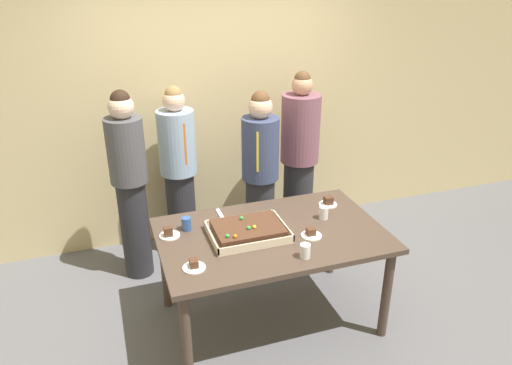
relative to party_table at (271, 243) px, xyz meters
name	(u,v)px	position (x,y,z in m)	size (l,w,h in m)	color
ground_plane	(270,318)	(0.00, 0.00, -0.70)	(12.00, 12.00, 0.00)	#5B5B60
interior_back_panel	(214,88)	(0.00, 1.60, 0.80)	(8.00, 0.12, 3.00)	#CCB784
party_table	(271,243)	(0.00, 0.00, 0.00)	(1.64, 1.03, 0.79)	#47382D
sheet_cake	(248,231)	(-0.18, 0.02, 0.13)	(0.55, 0.42, 0.11)	beige
plated_slice_near_left	(169,234)	(-0.72, 0.19, 0.11)	(0.15, 0.15, 0.08)	white
plated_slice_near_right	(328,202)	(0.59, 0.27, 0.11)	(0.15, 0.15, 0.07)	white
plated_slice_far_left	(194,266)	(-0.63, -0.26, 0.11)	(0.15, 0.15, 0.06)	white
plated_slice_far_right	(311,234)	(0.25, -0.13, 0.11)	(0.15, 0.15, 0.06)	white
drink_cup_nearest	(186,224)	(-0.58, 0.24, 0.14)	(0.07, 0.07, 0.10)	#2D5199
drink_cup_middle	(324,213)	(0.45, 0.08, 0.14)	(0.07, 0.07, 0.10)	white
drink_cup_far_end	(305,251)	(0.10, -0.38, 0.14)	(0.07, 0.07, 0.10)	white
cake_server_utensil	(220,215)	(-0.28, 0.39, 0.09)	(0.03, 0.20, 0.01)	silver
person_serving_front	(299,159)	(0.67, 1.05, 0.19)	(0.36, 0.36, 1.72)	#28282D
person_green_shirt_behind	(179,171)	(-0.45, 1.24, 0.15)	(0.34, 0.34, 1.63)	#28282D
person_striped_tie_right	(260,176)	(0.22, 0.90, 0.14)	(0.33, 0.33, 1.61)	#28282D
person_far_right_suit	(130,184)	(-0.91, 0.99, 0.19)	(0.31, 0.31, 1.69)	#28282D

